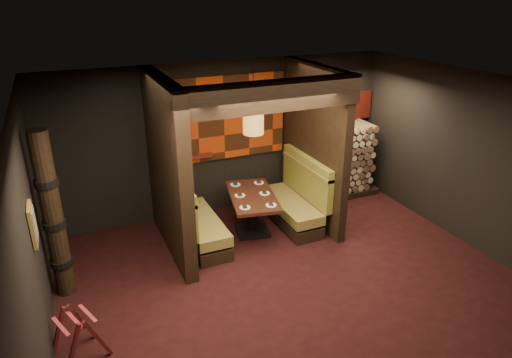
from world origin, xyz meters
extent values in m
cube|color=black|center=(0.00, 0.00, -0.01)|extent=(6.50, 5.50, 0.02)
cube|color=black|center=(0.00, 0.00, 2.86)|extent=(6.50, 5.50, 0.02)
cube|color=black|center=(0.00, 2.76, 1.43)|extent=(6.50, 0.02, 2.85)
cube|color=black|center=(0.00, -2.76, 1.43)|extent=(6.50, 0.02, 2.85)
cube|color=black|center=(-3.26, 0.00, 1.43)|extent=(0.02, 5.50, 2.85)
cube|color=black|center=(3.26, 0.00, 1.43)|extent=(0.02, 5.50, 2.85)
cube|color=black|center=(-1.35, 1.65, 1.43)|extent=(0.20, 2.20, 2.85)
cube|color=black|center=(1.30, 1.70, 1.43)|extent=(0.15, 2.10, 2.85)
cube|color=black|center=(-0.02, 0.70, 2.63)|extent=(2.85, 0.18, 0.44)
cube|color=#AF370C|center=(-0.02, 2.71, 1.82)|extent=(2.40, 0.06, 1.55)
cube|color=#AF370C|center=(-1.23, 1.82, 1.85)|extent=(0.04, 1.85, 1.45)
cube|color=#5B1A14|center=(-0.60, 2.65, 1.18)|extent=(0.60, 0.12, 0.07)
cube|color=black|center=(-0.85, 1.65, 0.11)|extent=(0.55, 1.60, 0.22)
cube|color=olive|center=(-0.85, 1.65, 0.36)|extent=(0.55, 1.60, 0.18)
cube|color=brown|center=(-1.19, 1.65, 0.75)|extent=(0.12, 1.60, 0.78)
cube|color=olive|center=(-1.19, 1.65, 1.10)|extent=(0.15, 1.60, 0.06)
cube|color=black|center=(0.82, 1.65, 0.11)|extent=(0.55, 1.60, 0.22)
cube|color=olive|center=(0.82, 1.65, 0.36)|extent=(0.55, 1.60, 0.18)
cube|color=brown|center=(1.16, 1.65, 0.75)|extent=(0.12, 1.60, 0.78)
cube|color=olive|center=(1.16, 1.65, 1.10)|extent=(0.15, 1.60, 0.06)
cube|color=black|center=(0.06, 1.60, 0.03)|extent=(0.65, 0.65, 0.06)
cylinder|color=black|center=(0.06, 1.60, 0.34)|extent=(0.20, 0.20, 0.67)
cube|color=#381C11|center=(0.06, 1.60, 0.70)|extent=(1.03, 1.51, 0.06)
cylinder|color=white|center=(-0.25, 1.18, 0.74)|extent=(0.18, 0.18, 0.01)
cube|color=black|center=(-0.25, 1.18, 0.75)|extent=(0.09, 0.12, 0.02)
cylinder|color=white|center=(0.18, 1.09, 0.74)|extent=(0.18, 0.18, 0.01)
cube|color=black|center=(0.18, 1.09, 0.75)|extent=(0.09, 0.12, 0.02)
cylinder|color=white|center=(-0.15, 1.64, 0.74)|extent=(0.18, 0.18, 0.01)
cube|color=black|center=(-0.15, 1.64, 0.75)|extent=(0.09, 0.12, 0.02)
cylinder|color=white|center=(0.28, 1.55, 0.74)|extent=(0.18, 0.18, 0.01)
cube|color=black|center=(0.28, 1.55, 0.75)|extent=(0.09, 0.12, 0.02)
cylinder|color=white|center=(-0.05, 2.11, 0.74)|extent=(0.18, 0.18, 0.01)
cube|color=black|center=(-0.05, 2.11, 0.75)|extent=(0.09, 0.12, 0.02)
cylinder|color=white|center=(0.38, 2.02, 0.74)|extent=(0.18, 0.18, 0.01)
cube|color=black|center=(0.38, 2.02, 0.75)|extent=(0.09, 0.12, 0.02)
cylinder|color=#A17333|center=(0.06, 1.55, 2.06)|extent=(0.34, 0.34, 0.45)
sphere|color=#FFC672|center=(0.06, 1.55, 2.06)|extent=(0.18, 0.18, 0.18)
cylinder|color=black|center=(0.06, 1.55, 2.57)|extent=(0.02, 0.02, 0.56)
cube|color=olive|center=(-3.22, 0.10, 1.62)|extent=(0.04, 0.36, 0.46)
cube|color=#3F3F3F|center=(-3.20, 0.10, 1.62)|extent=(0.01, 0.27, 0.36)
cube|color=#4E1618|center=(-3.05, -0.56, 0.30)|extent=(0.30, 0.15, 0.68)
cube|color=#4E1618|center=(-2.75, -0.45, 0.30)|extent=(0.30, 0.15, 0.68)
cube|color=#4E1618|center=(-3.19, -0.19, 0.30)|extent=(0.30, 0.15, 0.68)
cube|color=#4E1618|center=(-2.89, -0.08, 0.30)|extent=(0.30, 0.15, 0.68)
cube|color=maroon|center=(-3.12, -0.38, 0.55)|extent=(0.19, 0.40, 0.01)
cube|color=maroon|center=(-2.97, -0.32, 0.55)|extent=(0.19, 0.40, 0.01)
cube|color=maroon|center=(-2.82, -0.26, 0.55)|extent=(0.19, 0.40, 0.01)
cylinder|color=black|center=(-3.05, 1.10, 1.20)|extent=(0.26, 0.26, 2.40)
cylinder|color=black|center=(-3.05, 1.10, 0.50)|extent=(0.31, 0.31, 0.09)
cylinder|color=black|center=(-3.05, 1.10, 1.10)|extent=(0.31, 0.31, 0.09)
cylinder|color=black|center=(-3.05, 1.10, 1.70)|extent=(0.31, 0.31, 0.09)
cube|color=black|center=(2.29, 2.35, 0.06)|extent=(1.73, 0.70, 0.12)
cube|color=brown|center=(2.29, 2.35, 0.81)|extent=(1.73, 0.70, 1.38)
cube|color=maroon|center=(2.29, 2.68, 1.78)|extent=(1.83, 0.10, 0.56)
cube|color=black|center=(1.39, 1.96, 1.43)|extent=(0.08, 0.08, 2.85)
camera|label=1|loc=(-2.76, -4.93, 4.02)|focal=32.00mm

